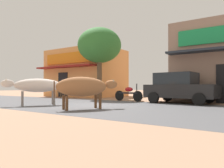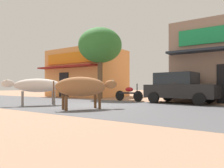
{
  "view_description": "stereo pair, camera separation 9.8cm",
  "coord_description": "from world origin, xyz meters",
  "px_view_note": "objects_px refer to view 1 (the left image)",
  "views": [
    {
      "loc": [
        6.32,
        -7.97,
        0.9
      ],
      "look_at": [
        0.24,
        0.96,
        1.02
      ],
      "focal_mm": 34.2,
      "sensor_mm": 36.0,
      "label": 1
    },
    {
      "loc": [
        6.41,
        -7.91,
        0.9
      ],
      "look_at": [
        0.24,
        0.96,
        1.02
      ],
      "focal_mm": 34.2,
      "sensor_mm": 36.0,
      "label": 2
    }
  ],
  "objects_px": {
    "parked_motorcycle": "(129,93)",
    "cow_near_brown": "(37,86)",
    "cafe_chair_near_tree": "(60,91)",
    "roadside_tree": "(99,46)",
    "cow_far_dark": "(84,87)",
    "parked_hatchback_car": "(180,88)"
  },
  "relations": [
    {
      "from": "parked_hatchback_car",
      "to": "cow_near_brown",
      "type": "distance_m",
      "value": 7.38
    },
    {
      "from": "cafe_chair_near_tree",
      "to": "parked_hatchback_car",
      "type": "bearing_deg",
      "value": 0.58
    },
    {
      "from": "parked_hatchback_car",
      "to": "cow_far_dark",
      "type": "distance_m",
      "value": 5.69
    },
    {
      "from": "cow_near_brown",
      "to": "cafe_chair_near_tree",
      "type": "bearing_deg",
      "value": 128.01
    },
    {
      "from": "cow_far_dark",
      "to": "cafe_chair_near_tree",
      "type": "distance_m",
      "value": 8.7
    },
    {
      "from": "parked_motorcycle",
      "to": "cow_far_dark",
      "type": "xyz_separation_m",
      "value": [
        0.85,
        -5.06,
        0.41
      ]
    },
    {
      "from": "cow_far_dark",
      "to": "cafe_chair_near_tree",
      "type": "relative_size",
      "value": 2.74
    },
    {
      "from": "parked_hatchback_car",
      "to": "cafe_chair_near_tree",
      "type": "relative_size",
      "value": 4.08
    },
    {
      "from": "parked_hatchback_car",
      "to": "cow_near_brown",
      "type": "bearing_deg",
      "value": -135.48
    },
    {
      "from": "cow_near_brown",
      "to": "cafe_chair_near_tree",
      "type": "relative_size",
      "value": 2.76
    },
    {
      "from": "parked_motorcycle",
      "to": "cafe_chair_near_tree",
      "type": "height_order",
      "value": "parked_motorcycle"
    },
    {
      "from": "roadside_tree",
      "to": "cow_near_brown",
      "type": "xyz_separation_m",
      "value": [
        0.88,
        -6.04,
        -2.96
      ]
    },
    {
      "from": "roadside_tree",
      "to": "parked_motorcycle",
      "type": "relative_size",
      "value": 2.62
    },
    {
      "from": "parked_motorcycle",
      "to": "cow_near_brown",
      "type": "xyz_separation_m",
      "value": [
        -2.19,
        -5.0,
        0.46
      ]
    },
    {
      "from": "parked_motorcycle",
      "to": "cow_far_dark",
      "type": "bearing_deg",
      "value": -80.48
    },
    {
      "from": "cow_far_dark",
      "to": "cow_near_brown",
      "type": "bearing_deg",
      "value": 178.94
    },
    {
      "from": "roadside_tree",
      "to": "cow_far_dark",
      "type": "bearing_deg",
      "value": -57.3
    },
    {
      "from": "cow_near_brown",
      "to": "cafe_chair_near_tree",
      "type": "xyz_separation_m",
      "value": [
        -3.97,
        5.08,
        -0.42
      ]
    },
    {
      "from": "parked_hatchback_car",
      "to": "cow_far_dark",
      "type": "relative_size",
      "value": 1.49
    },
    {
      "from": "roadside_tree",
      "to": "parked_motorcycle",
      "type": "xyz_separation_m",
      "value": [
        3.06,
        -1.04,
        -3.43
      ]
    },
    {
      "from": "roadside_tree",
      "to": "cafe_chair_near_tree",
      "type": "relative_size",
      "value": 5.68
    },
    {
      "from": "parked_motorcycle",
      "to": "cow_near_brown",
      "type": "bearing_deg",
      "value": -113.64
    }
  ]
}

